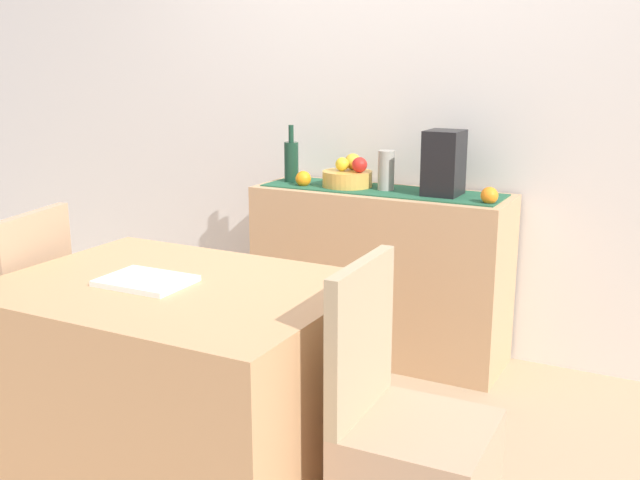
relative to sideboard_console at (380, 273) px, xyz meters
name	(u,v)px	position (x,y,z in m)	size (l,w,h in m)	color
ground_plane	(279,432)	(-0.04, -0.92, -0.42)	(6.40, 6.40, 0.02)	tan
room_wall_rear	(397,77)	(-0.04, 0.26, 0.94)	(6.40, 0.06, 2.70)	silver
sideboard_console	(380,273)	(0.00, 0.00, 0.00)	(1.24, 0.42, 0.83)	tan
table_runner	(381,190)	(0.00, 0.00, 0.42)	(1.16, 0.32, 0.01)	#22593C
fruit_bowl	(347,179)	(-0.18, 0.00, 0.46)	(0.24, 0.24, 0.08)	gold
apple_upper	(342,164)	(-0.20, -0.01, 0.53)	(0.07, 0.07, 0.07)	gold
apple_center	(360,165)	(-0.11, -0.02, 0.53)	(0.07, 0.07, 0.07)	red
apple_rear	(353,162)	(-0.18, 0.05, 0.53)	(0.08, 0.08, 0.08)	gold
wine_bottle	(291,161)	(-0.49, 0.00, 0.52)	(0.07, 0.07, 0.29)	#173928
coffee_maker	(444,163)	(0.30, 0.00, 0.56)	(0.16, 0.18, 0.30)	black
ceramic_vase	(386,171)	(0.02, 0.00, 0.51)	(0.08, 0.08, 0.19)	#9D9A8F
orange_loose_near_bowl	(303,179)	(-0.38, -0.07, 0.45)	(0.08, 0.08, 0.08)	orange
orange_loose_far	(489,196)	(0.55, -0.09, 0.45)	(0.08, 0.08, 0.08)	orange
dining_table	(179,390)	(-0.12, -1.43, -0.04)	(1.13, 0.84, 0.74)	tan
open_book	(146,281)	(-0.19, -1.47, 0.34)	(0.28, 0.21, 0.02)	white
chair_near_window	(9,371)	(-0.94, -1.43, -0.15)	(0.47, 0.47, 0.90)	tan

